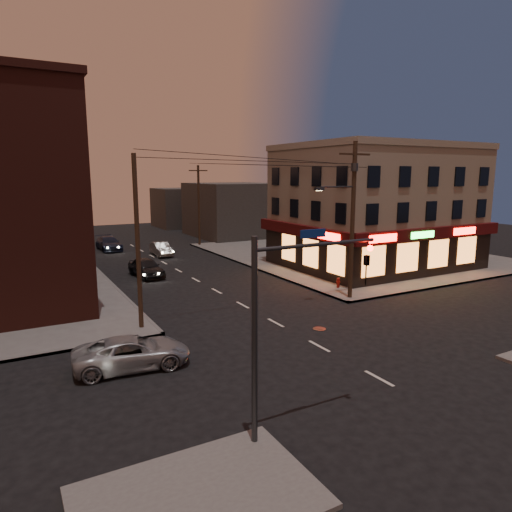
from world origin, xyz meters
TOP-DOWN VIEW (x-y plane):
  - ground at (0.00, 0.00)m, footprint 120.00×120.00m
  - sidewalk_ne at (18.00, 19.00)m, footprint 24.00×28.00m
  - pizza_building at (15.93, 13.43)m, footprint 15.85×12.85m
  - bg_building_ne_a at (14.00, 38.00)m, footprint 10.00×12.00m
  - bg_building_nw at (-13.00, 42.00)m, footprint 9.00×10.00m
  - bg_building_ne_b at (12.00, 52.00)m, footprint 8.00×8.00m
  - utility_pole_main at (6.68, 5.80)m, footprint 4.20×0.44m
  - utility_pole_far at (6.80, 32.00)m, footprint 0.26×0.26m
  - utility_pole_west at (-6.80, 6.50)m, footprint 0.24×0.24m
  - traffic_signal at (-5.57, -5.60)m, footprint 4.49×0.32m
  - suv_cross at (-8.41, 1.86)m, footprint 5.06×2.77m
  - sedan_near at (-3.06, 18.94)m, footprint 2.25×4.61m
  - sedan_mid at (0.95, 27.87)m, footprint 1.52×4.15m
  - sedan_far at (-2.99, 33.91)m, footprint 2.23×5.16m
  - fire_hydrant at (7.80, 8.23)m, footprint 0.32×0.32m

SIDE VIEW (x-z plane):
  - ground at x=0.00m, z-range 0.00..0.00m
  - sidewalk_ne at x=18.00m, z-range 0.00..0.15m
  - fire_hydrant at x=7.80m, z-range 0.18..0.89m
  - suv_cross at x=-8.41m, z-range 0.00..1.34m
  - sedan_mid at x=0.95m, z-range 0.00..1.36m
  - sedan_far at x=-2.99m, z-range 0.00..1.48m
  - sedan_near at x=-3.06m, z-range 0.00..1.51m
  - bg_building_ne_b at x=12.00m, z-range 0.00..6.00m
  - bg_building_ne_a at x=14.00m, z-range 0.00..7.00m
  - bg_building_nw at x=-13.00m, z-range 0.00..8.00m
  - traffic_signal at x=-5.57m, z-range 0.92..7.39m
  - utility_pole_far at x=6.80m, z-range 0.15..9.15m
  - utility_pole_west at x=-6.80m, z-range 0.15..9.15m
  - pizza_building at x=15.93m, z-range 0.10..10.60m
  - utility_pole_main at x=6.68m, z-range 0.76..10.76m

